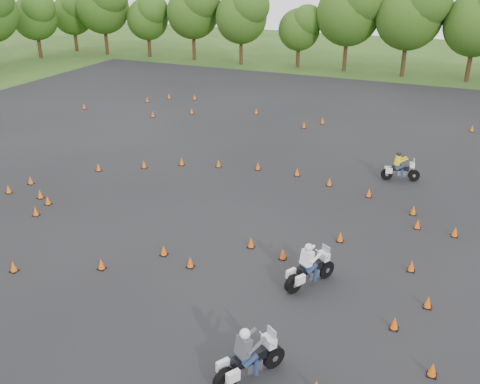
{
  "coord_description": "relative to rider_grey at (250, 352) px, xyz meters",
  "views": [
    {
      "loc": [
        9.29,
        -17.59,
        11.7
      ],
      "look_at": [
        0.0,
        4.0,
        1.2
      ],
      "focal_mm": 40.0,
      "sensor_mm": 36.0,
      "label": 1
    }
  ],
  "objects": [
    {
      "name": "rider_yellow",
      "position": [
        1.95,
        17.56,
        -0.14
      ],
      "size": [
        2.23,
        1.24,
        1.65
      ],
      "primitive_type": null,
      "rotation": [
        0.0,
        0.0,
        0.29
      ],
      "color": "yellow",
      "rests_on": "ground"
    },
    {
      "name": "rider_grey",
      "position": [
        0.0,
        0.0,
        0.0
      ],
      "size": [
        1.98,
        2.53,
        1.93
      ],
      "primitive_type": null,
      "rotation": [
        0.0,
        0.0,
        1.01
      ],
      "color": "#46474E",
      "rests_on": "ground"
    },
    {
      "name": "treeline",
      "position": [
        -3.98,
        41.17,
        3.72
      ],
      "size": [
        87.34,
        32.36,
        10.4
      ],
      "color": "#2C4C15",
      "rests_on": "ground"
    },
    {
      "name": "asphalt_pad",
      "position": [
        -4.64,
        12.05,
        -0.97
      ],
      "size": [
        62.0,
        62.0,
        0.0
      ],
      "primitive_type": "plane",
      "color": "black",
      "rests_on": "ground"
    },
    {
      "name": "traffic_cones",
      "position": [
        -5.17,
        11.49,
        -0.74
      ],
      "size": [
        35.99,
        32.9,
        0.45
      ],
      "color": "#ED5909",
      "rests_on": "asphalt_pad"
    },
    {
      "name": "rider_white",
      "position": [
        0.23,
        5.52,
        -0.02
      ],
      "size": [
        1.86,
        2.5,
        1.89
      ],
      "primitive_type": null,
      "rotation": [
        0.0,
        0.0,
        1.05
      ],
      "color": "white",
      "rests_on": "ground"
    },
    {
      "name": "ground",
      "position": [
        -4.64,
        6.05,
        -0.97
      ],
      "size": [
        140.0,
        140.0,
        0.0
      ],
      "primitive_type": "plane",
      "color": "#2D5119",
      "rests_on": "ground"
    }
  ]
}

